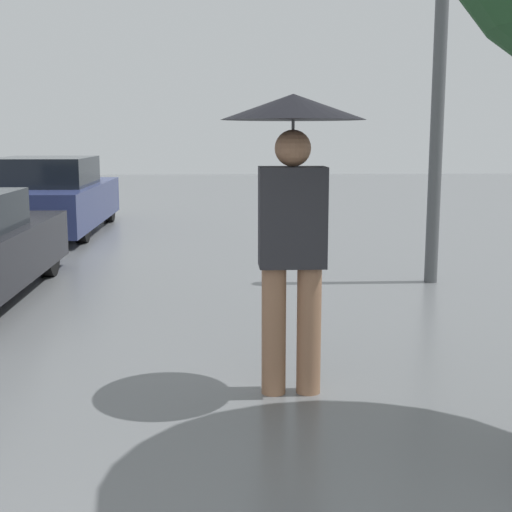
% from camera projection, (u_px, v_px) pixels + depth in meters
% --- Properties ---
extents(pedestrian, '(0.92, 0.92, 1.97)m').
position_uv_depth(pedestrian, '(293.00, 178.00, 4.55)').
color(pedestrian, '#9E7051').
rests_on(pedestrian, ground_plane).
extents(parked_car_farthest, '(1.81, 4.47, 1.32)m').
position_uv_depth(parked_car_farthest, '(49.00, 198.00, 12.60)').
color(parked_car_farthest, navy).
rests_on(parked_car_farthest, ground_plane).
extents(street_lamp, '(0.26, 0.26, 4.26)m').
position_uv_depth(street_lamp, '(439.00, 76.00, 7.98)').
color(street_lamp, '#515456').
rests_on(street_lamp, ground_plane).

